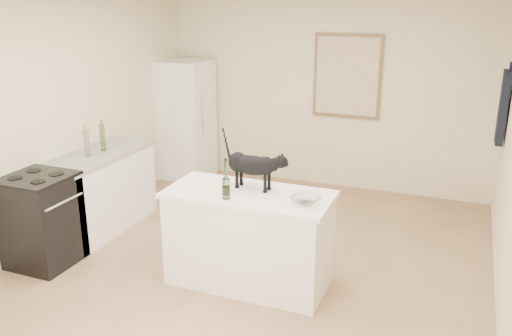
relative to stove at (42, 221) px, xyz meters
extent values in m
plane|color=tan|center=(1.95, 0.60, -0.45)|extent=(5.50, 5.50, 0.00)
plane|color=beige|center=(1.95, 3.35, 0.85)|extent=(4.50, 0.00, 4.50)
plane|color=beige|center=(1.95, -2.15, 0.85)|extent=(4.50, 0.00, 4.50)
plane|color=beige|center=(-0.30, 0.60, 0.85)|extent=(0.00, 5.50, 5.50)
cube|color=white|center=(2.05, 0.40, -0.02)|extent=(1.44, 0.67, 0.86)
cube|color=white|center=(2.05, 0.40, 0.43)|extent=(1.50, 0.70, 0.04)
cube|color=white|center=(0.00, 0.90, -0.02)|extent=(0.60, 1.40, 0.86)
cube|color=gray|center=(0.00, 0.90, 0.43)|extent=(0.62, 1.44, 0.04)
cube|color=black|center=(0.00, 0.00, 0.00)|extent=(0.60, 0.60, 0.90)
cube|color=white|center=(0.00, 2.95, 0.40)|extent=(0.68, 0.68, 1.70)
cube|color=brown|center=(2.25, 3.32, 1.10)|extent=(0.90, 0.03, 1.10)
cube|color=beige|center=(2.25, 3.30, 1.10)|extent=(0.82, 0.00, 1.02)
cube|color=black|center=(4.14, 2.65, 0.95)|extent=(0.08, 0.34, 0.80)
cylinder|color=#296026|center=(1.93, 0.19, 0.61)|extent=(0.08, 0.08, 0.31)
imported|color=silver|center=(2.59, 0.34, 0.48)|extent=(0.32, 0.32, 0.06)
cube|color=white|center=(0.34, 3.03, 0.75)|extent=(0.05, 0.14, 0.19)
cylinder|color=gray|center=(-0.02, 0.80, 0.59)|extent=(0.06, 0.06, 0.29)
cylinder|color=#2A511B|center=(0.01, 1.04, 0.60)|extent=(0.06, 0.06, 0.31)
camera|label=1|loc=(3.77, -3.73, 2.13)|focal=37.63mm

